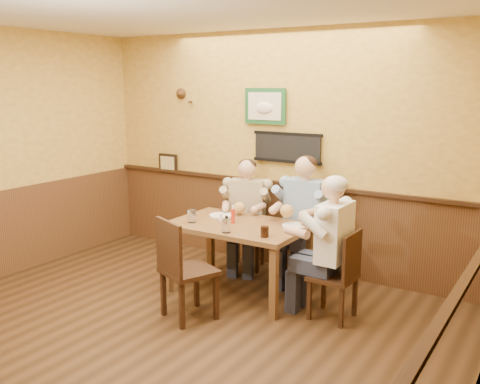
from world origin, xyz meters
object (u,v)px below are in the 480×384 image
Objects in this scene: chair_near_side at (189,268)px; chair_back_left at (247,234)px; dining_table at (239,232)px; cola_tumbler at (265,232)px; salt_shaker at (221,217)px; pepper_shaker at (227,220)px; diner_white_elder at (334,256)px; hot_sauce_bottle at (233,215)px; diner_blue_polo at (305,226)px; chair_right_end at (333,275)px; water_glass_mid at (226,226)px; water_glass_left at (192,216)px; chair_back_right at (305,242)px; diner_tan_shirt at (247,220)px.

chair_back_left is at bearing -57.00° from chair_near_side.
cola_tumbler is (0.48, -0.29, 0.14)m from dining_table.
pepper_shaker is at bearing -22.54° from salt_shaker.
diner_white_elder reaches higher than hot_sauce_bottle.
diner_blue_polo reaches higher than chair_near_side.
diner_white_elder is at bearing -2.79° from hot_sauce_bottle.
chair_right_end reaches higher than dining_table.
chair_back_left is 8.02× the size of cola_tumbler.
water_glass_left is at bearing 166.06° from water_glass_mid.
chair_back_right is at bearing 52.17° from pepper_shaker.
chair_right_end is 0.70× the size of diner_white_elder.
dining_table is at bearing -70.87° from chair_near_side.
chair_back_right is 1.04× the size of chair_right_end.
chair_near_side is at bearing -98.37° from chair_back_left.
chair_right_end is at bearing -47.67° from diner_blue_polo.
cola_tumbler is (0.03, -0.95, 0.36)m from chair_back_right.
diner_blue_polo is 7.40× the size of hot_sauce_bottle.
chair_right_end is at bearing -2.79° from hot_sauce_bottle.
chair_back_right is 0.73× the size of diner_white_elder.
cola_tumbler is at bearing -69.64° from chair_back_left.
pepper_shaker is at bearing -62.32° from chair_near_side.
dining_table is 1.68× the size of chair_back_left.
diner_white_elder is 1.18m from hot_sauce_bottle.
diner_blue_polo reaches higher than hot_sauce_bottle.
water_glass_left is at bearing 175.85° from cola_tumbler.
diner_white_elder is (0.65, -0.74, -0.02)m from diner_blue_polo.
pepper_shaker is at bearing -93.36° from chair_back_left.
chair_back_left is 1.32m from cola_tumbler.
diner_tan_shirt is 14.21× the size of salt_shaker.
chair_right_end is at bearing 15.13° from water_glass_mid.
water_glass_left reaches higher than cola_tumbler.
water_glass_left is at bearing -116.26° from chair_back_left.
hot_sauce_bottle is at bearing -125.31° from chair_back_right.
chair_back_right is 1.01m from salt_shaker.
dining_table is 17.58× the size of pepper_shaker.
pepper_shaker is at bearing -89.59° from chair_right_end.
diner_blue_polo reaches higher than chair_back_left.
dining_table is 0.18m from pepper_shaker.
diner_white_elder is 11.85× the size of cola_tumbler.
water_glass_mid reaches higher than dining_table.
chair_right_end is at bearing 180.00° from diner_white_elder.
cola_tumbler is at bearing -69.84° from diner_white_elder.
diner_tan_shirt is 0.80m from hot_sauce_bottle.
water_glass_left is at bearing -153.47° from dining_table.
cola_tumbler is (0.53, 0.50, 0.31)m from chair_near_side.
diner_blue_polo is (0.77, -0.03, 0.04)m from diner_tan_shirt.
water_glass_mid is 0.40m from cola_tumbler.
chair_back_right is 0.75× the size of diner_tan_shirt.
diner_blue_polo is 1.27m from water_glass_left.
diner_tan_shirt is at bearing 129.00° from cola_tumbler.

